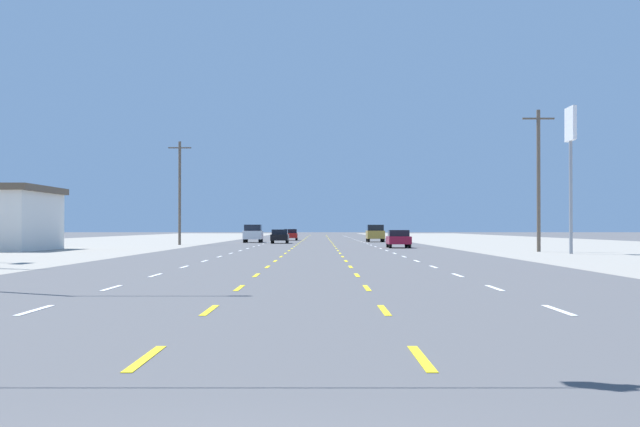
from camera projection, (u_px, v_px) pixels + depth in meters
ground_plane at (313, 251)px, 71.93m from camera, size 572.00×572.00×0.00m
lane_markings at (315, 243)px, 110.43m from camera, size 10.64×227.60×0.01m
sedan_far_right_nearest at (398, 239)px, 83.31m from camera, size 1.80×4.50×1.46m
sedan_inner_left_near at (280, 236)px, 106.80m from camera, size 1.80×4.50×1.46m
suv_far_left_mid at (253, 233)px, 112.90m from camera, size 1.98×4.90×1.98m
suv_far_right_midfar at (375, 233)px, 117.98m from camera, size 1.98×4.90×1.98m
sedan_inner_left_far at (290, 235)px, 131.40m from camera, size 1.80×4.50×1.46m
pole_sign_right_row_2 at (570, 141)px, 64.49m from camera, size 0.24×2.22×9.30m
utility_pole_right_row_1 at (538, 178)px, 69.99m from camera, size 2.20×0.26×9.75m
utility_pole_left_row_2 at (179, 191)px, 97.69m from camera, size 2.20×0.26×9.91m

